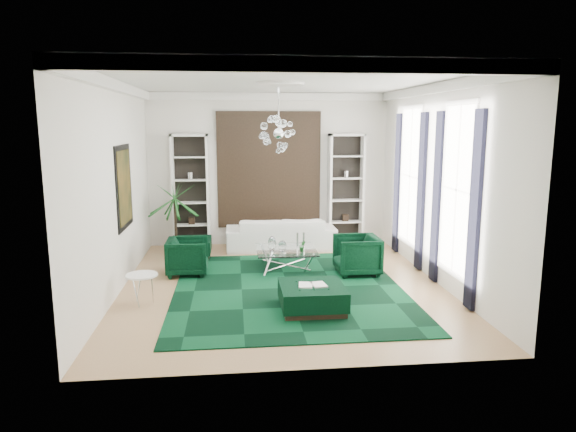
{
  "coord_description": "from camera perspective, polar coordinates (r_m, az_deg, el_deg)",
  "views": [
    {
      "loc": [
        -0.89,
        -9.43,
        3.04
      ],
      "look_at": [
        0.17,
        0.5,
        1.24
      ],
      "focal_mm": 32.0,
      "sensor_mm": 36.0,
      "label": 1
    }
  ],
  "objects": [
    {
      "name": "ottoman_front",
      "position": [
        8.58,
        2.7,
        -9.06
      ],
      "size": [
        1.05,
        1.05,
        0.42
      ],
      "primitive_type": "cube",
      "color": "black",
      "rests_on": "floor"
    },
    {
      "name": "curtain_far_a",
      "position": [
        10.94,
        14.57,
        2.58
      ],
      "size": [
        0.07,
        0.3,
        3.25
      ],
      "primitive_type": "cube",
      "color": "black",
      "rests_on": "floor"
    },
    {
      "name": "palm",
      "position": [
        12.37,
        -12.45,
        0.81
      ],
      "size": [
        1.34,
        1.34,
        2.14
      ],
      "primitive_type": null,
      "color": "#19591E",
      "rests_on": "floor"
    },
    {
      "name": "chandelier",
      "position": [
        10.05,
        -1.05,
        9.12
      ],
      "size": [
        0.83,
        0.83,
        0.75
      ],
      "primitive_type": null,
      "color": "white",
      "rests_on": "ceiling"
    },
    {
      "name": "sofa",
      "position": [
        12.62,
        -0.81,
        -1.93
      ],
      "size": [
        2.66,
        1.04,
        0.78
      ],
      "primitive_type": "imported",
      "rotation": [
        0.0,
        0.0,
        3.14
      ],
      "color": "white",
      "rests_on": "floor"
    },
    {
      "name": "curtain_near_b",
      "position": [
        10.17,
        16.22,
        1.94
      ],
      "size": [
        0.07,
        0.3,
        3.25
      ],
      "primitive_type": "cube",
      "color": "black",
      "rests_on": "floor"
    },
    {
      "name": "curtain_far_b",
      "position": [
        12.4,
        12.05,
        3.54
      ],
      "size": [
        0.07,
        0.3,
        3.25
      ],
      "primitive_type": "cube",
      "color": "black",
      "rests_on": "floor"
    },
    {
      "name": "shelving_left",
      "position": [
        12.89,
        -10.75,
        2.71
      ],
      "size": [
        0.9,
        0.38,
        2.8
      ],
      "primitive_type": null,
      "color": "white",
      "rests_on": "floor"
    },
    {
      "name": "tapestry",
      "position": [
        12.97,
        -2.12,
        5.15
      ],
      "size": [
        2.5,
        0.06,
        2.8
      ],
      "primitive_type": "cube",
      "color": "black",
      "rests_on": "wall_back"
    },
    {
      "name": "crown_molding",
      "position": [
        9.49,
        -0.71,
        14.19
      ],
      "size": [
        6.0,
        7.0,
        0.18
      ],
      "primitive_type": null,
      "color": "white",
      "rests_on": "ceiling"
    },
    {
      "name": "curtain_near_a",
      "position": [
        8.76,
        20.04,
        0.46
      ],
      "size": [
        0.07,
        0.3,
        3.25
      ],
      "primitive_type": "cube",
      "color": "black",
      "rests_on": "floor"
    },
    {
      "name": "floor",
      "position": [
        9.95,
        -0.66,
        -7.64
      ],
      "size": [
        6.0,
        7.0,
        0.02
      ],
      "primitive_type": "cube",
      "color": "tan",
      "rests_on": "ground"
    },
    {
      "name": "painting",
      "position": [
        10.31,
        -17.7,
        3.1
      ],
      "size": [
        0.04,
        1.3,
        1.6
      ],
      "primitive_type": "cube",
      "color": "black",
      "rests_on": "wall_left"
    },
    {
      "name": "armchair_right",
      "position": [
        10.59,
        7.66,
        -4.31
      ],
      "size": [
        0.88,
        0.86,
        0.8
      ],
      "primitive_type": "imported",
      "rotation": [
        0.0,
        0.0,
        -1.57
      ],
      "color": "black",
      "rests_on": "floor"
    },
    {
      "name": "ceiling",
      "position": [
        9.5,
        -0.71,
        14.86
      ],
      "size": [
        6.0,
        7.0,
        0.02
      ],
      "primitive_type": "cube",
      "color": "white",
      "rests_on": "ground"
    },
    {
      "name": "wall_left",
      "position": [
        9.73,
        -18.64,
        2.95
      ],
      "size": [
        0.02,
        7.0,
        3.8
      ],
      "primitive_type": "cube",
      "color": "silver",
      "rests_on": "ground"
    },
    {
      "name": "shelving_right",
      "position": [
        13.15,
        6.45,
        2.98
      ],
      "size": [
        0.9,
        0.38,
        2.8
      ],
      "primitive_type": null,
      "color": "white",
      "rests_on": "floor"
    },
    {
      "name": "rug",
      "position": [
        9.67,
        0.04,
        -8.05
      ],
      "size": [
        4.2,
        5.0,
        0.02
      ],
      "primitive_type": "cube",
      "color": "black",
      "rests_on": "floor"
    },
    {
      "name": "ceiling_medallion",
      "position": [
        9.8,
        -0.88,
        14.48
      ],
      "size": [
        0.9,
        0.9,
        0.05
      ],
      "primitive_type": "cylinder",
      "color": "white",
      "rests_on": "ceiling"
    },
    {
      "name": "coffee_table",
      "position": [
        10.91,
        -0.22,
        -4.8
      ],
      "size": [
        1.25,
        1.25,
        0.43
      ],
      "primitive_type": null,
      "color": "white",
      "rests_on": "floor"
    },
    {
      "name": "window_far",
      "position": [
        11.65,
        13.44,
        4.31
      ],
      "size": [
        0.03,
        1.1,
        2.9
      ],
      "primitive_type": "cube",
      "color": "white",
      "rests_on": "wall_right"
    },
    {
      "name": "wall_front",
      "position": [
        6.09,
        2.42,
        -0.57
      ],
      "size": [
        6.0,
        0.02,
        3.8
      ],
      "primitive_type": "cube",
      "color": "silver",
      "rests_on": "ground"
    },
    {
      "name": "ottoman_side",
      "position": [
        12.14,
        -10.71,
        -3.49
      ],
      "size": [
        0.91,
        0.91,
        0.41
      ],
      "primitive_type": "cube",
      "color": "black",
      "rests_on": "floor"
    },
    {
      "name": "wall_right",
      "position": [
        10.27,
        16.32,
        3.42
      ],
      "size": [
        0.02,
        7.0,
        3.8
      ],
      "primitive_type": "cube",
      "color": "silver",
      "rests_on": "ground"
    },
    {
      "name": "table_plant",
      "position": [
        10.61,
        1.6,
        -3.37
      ],
      "size": [
        0.13,
        0.11,
        0.24
      ],
      "primitive_type": "imported",
      "color": "#19591E",
      "rests_on": "coffee_table"
    },
    {
      "name": "window_near",
      "position": [
        9.44,
        18.27,
        2.76
      ],
      "size": [
        0.03,
        1.1,
        2.9
      ],
      "primitive_type": "cube",
      "color": "white",
      "rests_on": "wall_right"
    },
    {
      "name": "armchair_left",
      "position": [
        10.68,
        -11.09,
        -4.43
      ],
      "size": [
        0.82,
        0.8,
        0.75
      ],
      "primitive_type": "imported",
      "rotation": [
        0.0,
        0.0,
        1.57
      ],
      "color": "black",
      "rests_on": "floor"
    },
    {
      "name": "side_table",
      "position": [
        9.15,
        -15.89,
        -7.89
      ],
      "size": [
        0.54,
        0.54,
        0.52
      ],
      "primitive_type": "cylinder",
      "color": "white",
      "rests_on": "floor"
    },
    {
      "name": "wall_back",
      "position": [
        13.02,
        -2.14,
        5.17
      ],
      "size": [
        6.0,
        0.02,
        3.8
      ],
      "primitive_type": "cube",
      "color": "silver",
      "rests_on": "ground"
    },
    {
      "name": "book",
      "position": [
        8.51,
        2.71,
        -7.61
      ],
      "size": [
        0.46,
        0.31,
        0.03
      ],
      "primitive_type": "cube",
      "color": "white",
      "rests_on": "ottoman_front"
    }
  ]
}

